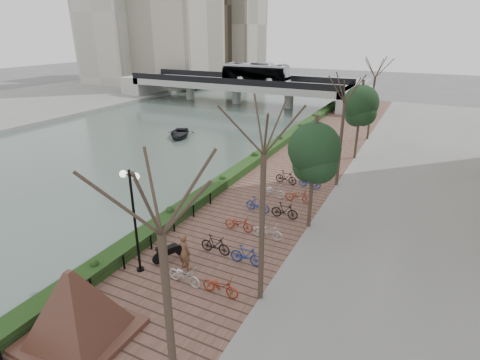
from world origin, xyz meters
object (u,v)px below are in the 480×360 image
Objects in this scene: boat at (179,133)px; lamppost at (132,200)px; granite_monument at (75,305)px; pedestrian at (185,252)px; motorcycle at (170,251)px.

lamppost is at bearing -85.67° from boat.
lamppost is 25.86m from boat.
granite_monument reaches higher than pedestrian.
boat is (-13.88, 20.58, -0.53)m from motorcycle.
pedestrian is (1.02, 5.31, -0.53)m from granite_monument.
motorcycle is at bearing 62.57° from lamppost.
granite_monument reaches higher than motorcycle.
granite_monument is 3.55× the size of motorcycle.
motorcycle is 0.83× the size of pedestrian.
boat is at bearing 118.12° from granite_monument.
pedestrian is at bearing 79.14° from granite_monument.
lamppost is 3.23× the size of motorcycle.
motorcycle is (0.71, 1.37, -3.14)m from lamppost.
boat is (-13.17, 21.95, -3.67)m from lamppost.
motorcycle is at bearing -82.64° from boat.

